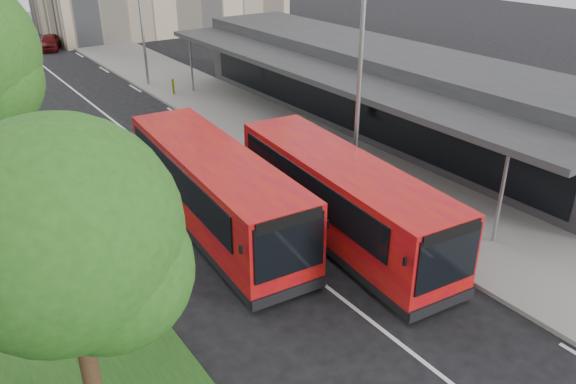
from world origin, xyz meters
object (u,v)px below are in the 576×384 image
at_px(tree_near, 64,247).
at_px(car_near, 50,42).
at_px(litter_bin, 270,130).
at_px(bus_second, 214,190).
at_px(bollard, 173,87).
at_px(bus_main, 341,199).
at_px(lamp_post_near, 358,79).
at_px(lamp_post_far, 139,10).

xyz_separation_m(tree_near, car_near, (8.98, 40.33, -3.78)).
relative_size(tree_near, car_near, 1.87).
bearing_deg(car_near, litter_bin, -62.65).
bearing_deg(bus_second, litter_bin, 48.70).
relative_size(tree_near, bollard, 7.39).
xyz_separation_m(litter_bin, bollard, (-0.56, 9.79, 0.02)).
relative_size(litter_bin, car_near, 0.24).
bearing_deg(bus_main, lamp_post_near, 46.06).
xyz_separation_m(bus_second, bollard, (5.56, 15.80, -0.84)).
height_order(lamp_post_near, bus_main, lamp_post_near).
xyz_separation_m(tree_near, lamp_post_far, (11.13, 24.95, 0.32)).
distance_m(tree_near, bus_second, 9.06).
xyz_separation_m(tree_near, bollard, (11.59, 21.88, -3.79)).
height_order(lamp_post_far, bus_second, lamp_post_far).
relative_size(bus_main, car_near, 2.71).
xyz_separation_m(tree_near, bus_main, (9.14, 3.23, -2.99)).
relative_size(tree_near, lamp_post_near, 0.85).
bearing_deg(bus_second, bollard, 74.84).
bearing_deg(bus_main, car_near, 95.47).
height_order(bollard, car_near, car_near).
distance_m(tree_near, bollard, 25.05).
distance_m(lamp_post_near, bus_second, 6.17).
height_order(tree_near, bus_main, tree_near).
height_order(lamp_post_far, car_near, lamp_post_far).
height_order(lamp_post_near, car_near, lamp_post_near).
xyz_separation_m(lamp_post_near, litter_bin, (1.02, 7.14, -4.13)).
height_order(lamp_post_far, bus_main, lamp_post_far).
xyz_separation_m(bus_main, car_near, (-0.16, 37.10, -0.79)).
height_order(tree_near, car_near, tree_near).
relative_size(bus_second, litter_bin, 11.50).
bearing_deg(litter_bin, bus_main, -108.75).
distance_m(lamp_post_near, litter_bin, 8.31).
xyz_separation_m(lamp_post_near, bollard, (0.46, 16.93, -4.11)).
bearing_deg(bus_main, litter_bin, 76.47).
distance_m(bus_second, car_near, 34.38).
relative_size(bus_second, bollard, 10.99).
bearing_deg(lamp_post_near, bus_main, -139.16).
bearing_deg(bus_main, bollard, 87.74).
height_order(lamp_post_near, bollard, lamp_post_near).
xyz_separation_m(lamp_post_near, car_near, (-2.15, 35.38, -4.10)).
bearing_deg(lamp_post_near, litter_bin, 81.89).
relative_size(bollard, car_near, 0.25).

